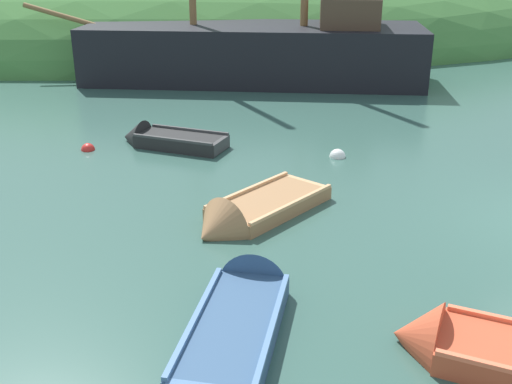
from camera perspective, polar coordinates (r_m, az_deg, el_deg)
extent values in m
ellipsoid|color=#477F3D|center=(38.98, -4.23, 14.50)|extent=(52.29, 26.46, 11.15)
cube|color=black|center=(25.15, -0.25, 11.91)|extent=(13.90, 7.71, 2.99)
cube|color=#997A51|center=(24.94, -0.26, 15.18)|extent=(13.30, 7.24, 0.10)
cylinder|color=olive|center=(26.81, -17.81, 15.42)|extent=(2.89, 1.01, 0.97)
cube|color=#4C3828|center=(24.79, 8.67, 16.29)|extent=(2.93, 3.43, 1.10)
cube|color=#9E7047|center=(12.82, 1.29, -1.34)|extent=(2.89, 2.66, 0.39)
cone|color=#9E7047|center=(11.70, -3.96, -3.82)|extent=(1.28, 1.37, 1.21)
cube|color=tan|center=(13.75, 4.73, 0.51)|extent=(0.81, 0.98, 0.27)
cube|color=tan|center=(12.44, -0.08, -1.42)|extent=(0.87, 1.03, 0.05)
cube|color=tan|center=(13.11, 2.61, -0.17)|extent=(0.87, 1.03, 0.05)
cube|color=tan|center=(13.10, -0.71, 0.25)|extent=(2.11, 1.69, 0.07)
cube|color=tan|center=(12.39, 3.43, -1.10)|extent=(2.11, 1.69, 0.07)
cone|color=#C64C2D|center=(9.02, 14.63, -13.02)|extent=(1.16, 1.29, 1.15)
cube|color=#FF6E48|center=(8.89, 21.77, -13.30)|extent=(0.78, 1.02, 0.05)
cube|color=#335175|center=(8.82, -2.08, -13.23)|extent=(2.12, 3.02, 0.42)
cone|color=#335175|center=(10.25, 0.10, -7.70)|extent=(1.29, 1.05, 1.11)
cube|color=#4F75A1|center=(9.12, -1.40, -10.72)|extent=(1.07, 0.57, 0.05)
cube|color=#4F75A1|center=(8.35, -2.86, -14.28)|extent=(1.07, 0.57, 0.05)
cube|color=#4F75A1|center=(8.59, 1.54, -12.32)|extent=(1.08, 2.56, 0.07)
cube|color=#4F75A1|center=(8.80, -5.64, -11.51)|extent=(1.08, 2.56, 0.07)
cube|color=black|center=(16.87, -6.95, 4.50)|extent=(2.61, 2.21, 0.46)
cone|color=black|center=(17.62, -11.30, 4.99)|extent=(1.08, 1.21, 1.04)
cube|color=#3B3B3B|center=(16.36, -3.39, 4.30)|extent=(0.63, 0.89, 0.32)
cube|color=#3B3B3B|center=(17.02, -8.23, 5.19)|extent=(0.69, 0.95, 0.05)
cube|color=#3B3B3B|center=(16.63, -5.69, 4.90)|extent=(0.69, 0.95, 0.05)
cube|color=#3B3B3B|center=(17.22, -6.20, 5.80)|extent=(2.03, 1.33, 0.07)
cube|color=#3B3B3B|center=(16.37, -7.82, 4.85)|extent=(2.03, 1.33, 0.07)
sphere|color=white|center=(16.17, 7.59, 3.26)|extent=(0.43, 0.43, 0.43)
sphere|color=red|center=(17.19, -15.38, 3.80)|extent=(0.37, 0.37, 0.37)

